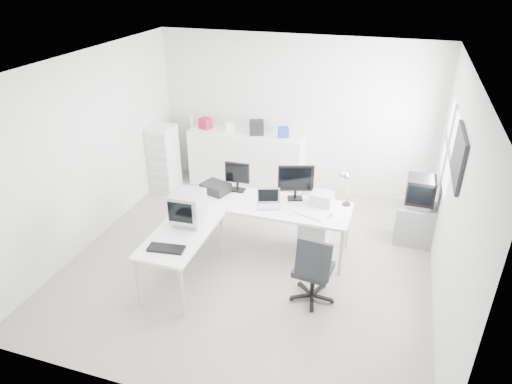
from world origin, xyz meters
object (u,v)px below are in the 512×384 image
(crt_tv, at_px, (420,192))
(drawer_pedestal, at_px, (314,235))
(inkjet_printer, at_px, (216,188))
(tv_cabinet, at_px, (414,223))
(sideboard, at_px, (246,160))
(filing_cabinet, at_px, (164,158))
(crt_monitor, at_px, (188,208))
(laptop, at_px, (269,201))
(main_desk, at_px, (267,225))
(lcd_monitor_large, at_px, (296,182))
(laser_printer, at_px, (322,198))
(side_desk, at_px, (183,256))
(lcd_monitor_small, at_px, (237,176))
(office_chair, at_px, (314,266))

(crt_tv, bearing_deg, drawer_pedestal, -150.61)
(inkjet_printer, xyz_separation_m, crt_tv, (2.95, 0.74, 0.02))
(tv_cabinet, relative_size, sideboard, 0.29)
(tv_cabinet, height_order, filing_cabinet, filing_cabinet)
(crt_monitor, height_order, sideboard, crt_monitor)
(laptop, distance_m, tv_cabinet, 2.32)
(laptop, xyz_separation_m, crt_monitor, (-0.90, -0.75, 0.13))
(main_desk, bearing_deg, laptop, -63.43)
(lcd_monitor_large, xyz_separation_m, filing_cabinet, (-2.75, 1.08, -0.42))
(crt_monitor, height_order, filing_cabinet, same)
(laser_printer, bearing_deg, side_desk, -135.22)
(crt_tv, xyz_separation_m, sideboard, (-3.06, 1.03, -0.31))
(drawer_pedestal, xyz_separation_m, filing_cabinet, (-3.10, 1.28, 0.30))
(drawer_pedestal, bearing_deg, tv_cabinet, 29.39)
(side_desk, relative_size, tv_cabinet, 2.27)
(laptop, distance_m, crt_monitor, 1.18)
(drawer_pedestal, distance_m, laser_printer, 0.57)
(lcd_monitor_small, relative_size, laptop, 1.47)
(main_desk, xyz_separation_m, laptop, (0.05, -0.10, 0.48))
(drawer_pedestal, bearing_deg, lcd_monitor_large, 150.26)
(crt_monitor, bearing_deg, laptop, 36.83)
(inkjet_printer, relative_size, lcd_monitor_small, 0.84)
(laser_printer, height_order, office_chair, office_chair)
(lcd_monitor_large, relative_size, sideboard, 0.25)
(laser_printer, distance_m, filing_cabinet, 3.35)
(filing_cabinet, bearing_deg, lcd_monitor_small, -30.38)
(drawer_pedestal, xyz_separation_m, tv_cabinet, (1.40, 0.79, 0.01))
(drawer_pedestal, distance_m, tv_cabinet, 1.61)
(drawer_pedestal, relative_size, inkjet_printer, 1.51)
(drawer_pedestal, distance_m, crt_tv, 1.70)
(lcd_monitor_large, height_order, tv_cabinet, lcd_monitor_large)
(laptop, relative_size, sideboard, 0.15)
(lcd_monitor_small, xyz_separation_m, tv_cabinet, (2.65, 0.59, -0.68))
(lcd_monitor_large, bearing_deg, side_desk, -149.24)
(inkjet_printer, xyz_separation_m, tv_cabinet, (2.95, 0.74, -0.51))
(laptop, distance_m, laser_printer, 0.77)
(crt_monitor, xyz_separation_m, crt_tv, (2.95, 1.69, -0.14))
(inkjet_printer, distance_m, lcd_monitor_small, 0.37)
(crt_tv, bearing_deg, side_desk, -146.69)
(lcd_monitor_small, relative_size, office_chair, 0.47)
(lcd_monitor_small, xyz_separation_m, crt_tv, (2.65, 0.59, -0.14))
(drawer_pedestal, xyz_separation_m, laser_printer, (0.05, 0.17, 0.54))
(tv_cabinet, bearing_deg, sideboard, 161.43)
(drawer_pedestal, relative_size, filing_cabinet, 0.50)
(lcd_monitor_large, bearing_deg, sideboard, 111.40)
(lcd_monitor_small, relative_size, tv_cabinet, 0.76)
(drawer_pedestal, relative_size, crt_tv, 1.20)
(inkjet_printer, height_order, tv_cabinet, inkjet_printer)
(laptop, height_order, crt_monitor, crt_monitor)
(main_desk, relative_size, side_desk, 1.71)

